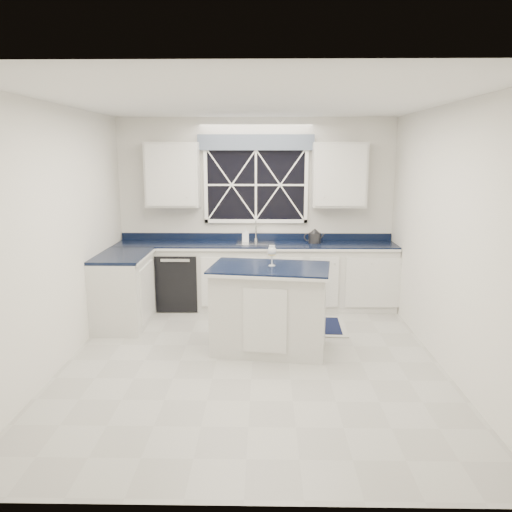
{
  "coord_description": "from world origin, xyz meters",
  "views": [
    {
      "loc": [
        0.13,
        -5.04,
        2.22
      ],
      "look_at": [
        0.03,
        0.4,
        1.08
      ],
      "focal_mm": 35.0,
      "sensor_mm": 36.0,
      "label": 1
    }
  ],
  "objects_px": {
    "dishwasher": "(180,279)",
    "faucet": "(256,230)",
    "wine_glass": "(272,252)",
    "soap_bottle": "(245,234)",
    "kettle": "(314,236)",
    "island": "(270,308)"
  },
  "relations": [
    {
      "from": "dishwasher",
      "to": "faucet",
      "type": "bearing_deg",
      "value": 10.02
    },
    {
      "from": "dishwasher",
      "to": "faucet",
      "type": "xyz_separation_m",
      "value": [
        1.1,
        0.19,
        0.69
      ]
    },
    {
      "from": "dishwasher",
      "to": "wine_glass",
      "type": "bearing_deg",
      "value": -50.06
    },
    {
      "from": "dishwasher",
      "to": "faucet",
      "type": "distance_m",
      "value": 1.31
    },
    {
      "from": "soap_bottle",
      "to": "faucet",
      "type": "bearing_deg",
      "value": 19.48
    },
    {
      "from": "dishwasher",
      "to": "wine_glass",
      "type": "distance_m",
      "value": 2.16
    },
    {
      "from": "wine_glass",
      "to": "kettle",
      "type": "bearing_deg",
      "value": 68.69
    },
    {
      "from": "island",
      "to": "kettle",
      "type": "xyz_separation_m",
      "value": [
        0.65,
        1.65,
        0.55
      ]
    },
    {
      "from": "dishwasher",
      "to": "faucet",
      "type": "height_order",
      "value": "faucet"
    },
    {
      "from": "faucet",
      "to": "wine_glass",
      "type": "xyz_separation_m",
      "value": [
        0.21,
        -1.76,
        0.03
      ]
    },
    {
      "from": "kettle",
      "to": "island",
      "type": "bearing_deg",
      "value": -107.95
    },
    {
      "from": "faucet",
      "to": "island",
      "type": "bearing_deg",
      "value": -83.97
    },
    {
      "from": "island",
      "to": "dishwasher",
      "type": "bearing_deg",
      "value": 137.19
    },
    {
      "from": "faucet",
      "to": "wine_glass",
      "type": "distance_m",
      "value": 1.77
    },
    {
      "from": "kettle",
      "to": "wine_glass",
      "type": "relative_size",
      "value": 1.29
    },
    {
      "from": "dishwasher",
      "to": "island",
      "type": "bearing_deg",
      "value": -51.13
    },
    {
      "from": "kettle",
      "to": "soap_bottle",
      "type": "height_order",
      "value": "soap_bottle"
    },
    {
      "from": "island",
      "to": "kettle",
      "type": "relative_size",
      "value": 4.78
    },
    {
      "from": "dishwasher",
      "to": "island",
      "type": "relative_size",
      "value": 0.58
    },
    {
      "from": "dishwasher",
      "to": "soap_bottle",
      "type": "height_order",
      "value": "soap_bottle"
    },
    {
      "from": "soap_bottle",
      "to": "kettle",
      "type": "bearing_deg",
      "value": -5.17
    },
    {
      "from": "faucet",
      "to": "island",
      "type": "distance_m",
      "value": 1.9
    }
  ]
}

